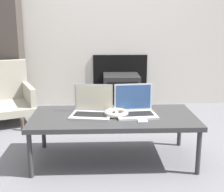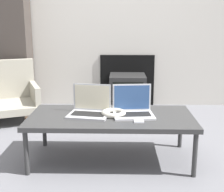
% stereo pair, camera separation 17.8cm
% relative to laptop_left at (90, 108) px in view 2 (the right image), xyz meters
% --- Properties ---
extents(ground_plane, '(14.00, 14.00, 0.00)m').
position_rel_laptop_left_xyz_m(ground_plane, '(0.17, -0.26, -0.43)').
color(ground_plane, slate).
extents(wall_back, '(7.00, 0.08, 2.60)m').
position_rel_laptop_left_xyz_m(wall_back, '(0.18, 1.76, 0.85)').
color(wall_back, beige).
rests_on(wall_back, ground_plane).
extents(table, '(1.32, 0.64, 0.38)m').
position_rel_laptop_left_xyz_m(table, '(0.17, -0.03, -0.08)').
color(table, '#333333').
rests_on(table, ground_plane).
extents(laptop_left, '(0.35, 0.29, 0.24)m').
position_rel_laptop_left_xyz_m(laptop_left, '(0.00, 0.00, 0.00)').
color(laptop_left, '#B2B2B7').
rests_on(laptop_left, table).
extents(laptop_right, '(0.34, 0.27, 0.24)m').
position_rel_laptop_left_xyz_m(laptop_right, '(0.35, 0.00, 0.00)').
color(laptop_right, silver).
rests_on(laptop_right, table).
extents(headphones, '(0.20, 0.20, 0.04)m').
position_rel_laptop_left_xyz_m(headphones, '(0.19, -0.03, -0.03)').
color(headphones, beige).
rests_on(headphones, table).
extents(phone, '(0.07, 0.14, 0.01)m').
position_rel_laptop_left_xyz_m(phone, '(0.39, -0.15, -0.05)').
color(phone, silver).
rests_on(phone, table).
extents(tv, '(0.45, 0.45, 0.45)m').
position_rel_laptop_left_xyz_m(tv, '(0.34, 1.48, -0.21)').
color(tv, black).
rests_on(tv, ground_plane).
extents(armchair, '(0.85, 0.84, 0.67)m').
position_rel_laptop_left_xyz_m(armchair, '(-1.07, 1.08, -0.14)').
color(armchair, gray).
rests_on(armchair, ground_plane).
extents(bookshelf, '(0.75, 0.32, 1.62)m').
position_rel_laptop_left_xyz_m(bookshelf, '(-1.29, 1.56, 0.38)').
color(bookshelf, '#3F3833').
rests_on(bookshelf, ground_plane).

